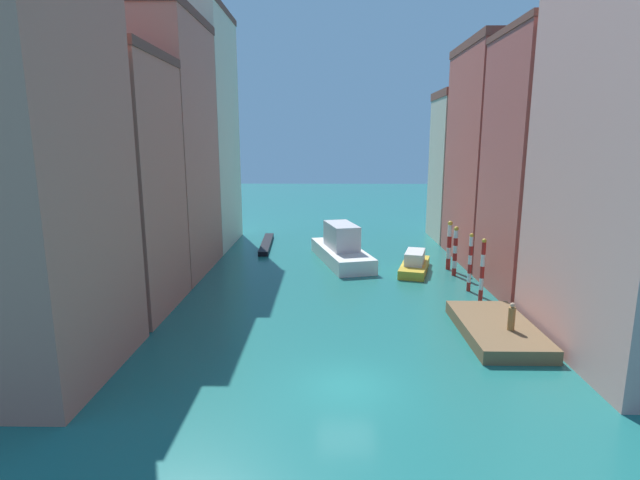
{
  "coord_description": "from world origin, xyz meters",
  "views": [
    {
      "loc": [
        -0.83,
        -18.92,
        10.24
      ],
      "look_at": [
        -1.54,
        23.88,
        1.5
      ],
      "focal_mm": 27.08,
      "sensor_mm": 36.0,
      "label": 1
    }
  ],
  "objects_px": {
    "mooring_pole_0": "(482,270)",
    "mooring_pole_1": "(470,262)",
    "motorboat_0": "(415,264)",
    "person_on_dock": "(512,317)",
    "gondola_black": "(266,244)",
    "waterfront_dock": "(496,329)",
    "mooring_pole_3": "(449,245)",
    "mooring_pole_2": "(455,250)",
    "vaporetto_white": "(341,248)"
  },
  "relations": [
    {
      "from": "mooring_pole_0",
      "to": "mooring_pole_1",
      "type": "distance_m",
      "value": 2.23
    },
    {
      "from": "mooring_pole_0",
      "to": "motorboat_0",
      "type": "relative_size",
      "value": 0.68
    },
    {
      "from": "person_on_dock",
      "to": "gondola_black",
      "type": "relative_size",
      "value": 0.16
    },
    {
      "from": "person_on_dock",
      "to": "mooring_pole_1",
      "type": "distance_m",
      "value": 8.89
    },
    {
      "from": "mooring_pole_0",
      "to": "gondola_black",
      "type": "distance_m",
      "value": 23.41
    },
    {
      "from": "person_on_dock",
      "to": "motorboat_0",
      "type": "xyz_separation_m",
      "value": [
        -2.48,
        14.05,
        -0.76
      ]
    },
    {
      "from": "person_on_dock",
      "to": "mooring_pole_0",
      "type": "xyz_separation_m",
      "value": [
        0.52,
        6.63,
        0.76
      ]
    },
    {
      "from": "waterfront_dock",
      "to": "mooring_pole_3",
      "type": "bearing_deg",
      "value": 86.93
    },
    {
      "from": "mooring_pole_1",
      "to": "mooring_pole_2",
      "type": "bearing_deg",
      "value": 89.78
    },
    {
      "from": "mooring_pole_3",
      "to": "vaporetto_white",
      "type": "distance_m",
      "value": 9.05
    },
    {
      "from": "person_on_dock",
      "to": "motorboat_0",
      "type": "height_order",
      "value": "person_on_dock"
    },
    {
      "from": "motorboat_0",
      "to": "mooring_pole_0",
      "type": "bearing_deg",
      "value": -68.01
    },
    {
      "from": "waterfront_dock",
      "to": "motorboat_0",
      "type": "height_order",
      "value": "motorboat_0"
    },
    {
      "from": "mooring_pole_2",
      "to": "motorboat_0",
      "type": "bearing_deg",
      "value": 157.79
    },
    {
      "from": "waterfront_dock",
      "to": "gondola_black",
      "type": "xyz_separation_m",
      "value": [
        -15.25,
        22.5,
        -0.14
      ]
    },
    {
      "from": "person_on_dock",
      "to": "waterfront_dock",
      "type": "bearing_deg",
      "value": 110.21
    },
    {
      "from": "vaporetto_white",
      "to": "motorboat_0",
      "type": "xyz_separation_m",
      "value": [
        5.81,
        -3.1,
        -0.56
      ]
    },
    {
      "from": "person_on_dock",
      "to": "vaporetto_white",
      "type": "height_order",
      "value": "vaporetto_white"
    },
    {
      "from": "waterfront_dock",
      "to": "person_on_dock",
      "type": "bearing_deg",
      "value": -69.79
    },
    {
      "from": "mooring_pole_1",
      "to": "mooring_pole_2",
      "type": "height_order",
      "value": "mooring_pole_1"
    },
    {
      "from": "mooring_pole_3",
      "to": "gondola_black",
      "type": "height_order",
      "value": "mooring_pole_3"
    },
    {
      "from": "mooring_pole_0",
      "to": "gondola_black",
      "type": "xyz_separation_m",
      "value": [
        -16.13,
        16.86,
        -1.93
      ]
    },
    {
      "from": "waterfront_dock",
      "to": "mooring_pole_2",
      "type": "height_order",
      "value": "mooring_pole_2"
    },
    {
      "from": "motorboat_0",
      "to": "mooring_pole_1",
      "type": "bearing_deg",
      "value": -61.23
    },
    {
      "from": "vaporetto_white",
      "to": "mooring_pole_1",
      "type": "bearing_deg",
      "value": -43.76
    },
    {
      "from": "mooring_pole_1",
      "to": "gondola_black",
      "type": "bearing_deg",
      "value": 137.54
    },
    {
      "from": "gondola_black",
      "to": "vaporetto_white",
      "type": "bearing_deg",
      "value": -40.85
    },
    {
      "from": "mooring_pole_1",
      "to": "mooring_pole_3",
      "type": "relative_size",
      "value": 1.03
    },
    {
      "from": "mooring_pole_2",
      "to": "vaporetto_white",
      "type": "distance_m",
      "value": 9.71
    },
    {
      "from": "mooring_pole_1",
      "to": "vaporetto_white",
      "type": "bearing_deg",
      "value": 136.24
    },
    {
      "from": "mooring_pole_0",
      "to": "mooring_pole_3",
      "type": "bearing_deg",
      "value": 91.04
    },
    {
      "from": "waterfront_dock",
      "to": "vaporetto_white",
      "type": "xyz_separation_m",
      "value": [
        -7.93,
        16.17,
        0.83
      ]
    },
    {
      "from": "mooring_pole_1",
      "to": "mooring_pole_3",
      "type": "distance_m",
      "value": 5.85
    },
    {
      "from": "mooring_pole_2",
      "to": "vaporetto_white",
      "type": "bearing_deg",
      "value": 153.79
    },
    {
      "from": "motorboat_0",
      "to": "vaporetto_white",
      "type": "bearing_deg",
      "value": 151.91
    },
    {
      "from": "waterfront_dock",
      "to": "mooring_pole_3",
      "type": "height_order",
      "value": "mooring_pole_3"
    },
    {
      "from": "mooring_pole_0",
      "to": "mooring_pole_2",
      "type": "distance_m",
      "value": 6.25
    },
    {
      "from": "mooring_pole_3",
      "to": "motorboat_0",
      "type": "xyz_separation_m",
      "value": [
        -2.85,
        -0.66,
        -1.43
      ]
    },
    {
      "from": "gondola_black",
      "to": "mooring_pole_0",
      "type": "bearing_deg",
      "value": -46.26
    },
    {
      "from": "waterfront_dock",
      "to": "mooring_pole_1",
      "type": "xyz_separation_m",
      "value": [
        0.74,
        7.87,
        1.75
      ]
    },
    {
      "from": "mooring_pole_0",
      "to": "vaporetto_white",
      "type": "relative_size",
      "value": 0.4
    },
    {
      "from": "waterfront_dock",
      "to": "mooring_pole_1",
      "type": "bearing_deg",
      "value": 84.63
    },
    {
      "from": "waterfront_dock",
      "to": "mooring_pole_0",
      "type": "distance_m",
      "value": 5.99
    },
    {
      "from": "person_on_dock",
      "to": "motorboat_0",
      "type": "distance_m",
      "value": 14.29
    },
    {
      "from": "mooring_pole_1",
      "to": "waterfront_dock",
      "type": "bearing_deg",
      "value": -95.37
    },
    {
      "from": "mooring_pole_0",
      "to": "person_on_dock",
      "type": "bearing_deg",
      "value": -94.49
    },
    {
      "from": "waterfront_dock",
      "to": "mooring_pole_0",
      "type": "bearing_deg",
      "value": 81.1
    },
    {
      "from": "gondola_black",
      "to": "motorboat_0",
      "type": "relative_size",
      "value": 1.5
    },
    {
      "from": "person_on_dock",
      "to": "mooring_pole_2",
      "type": "bearing_deg",
      "value": 88.26
    },
    {
      "from": "mooring_pole_1",
      "to": "mooring_pole_0",
      "type": "bearing_deg",
      "value": -86.29
    }
  ]
}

